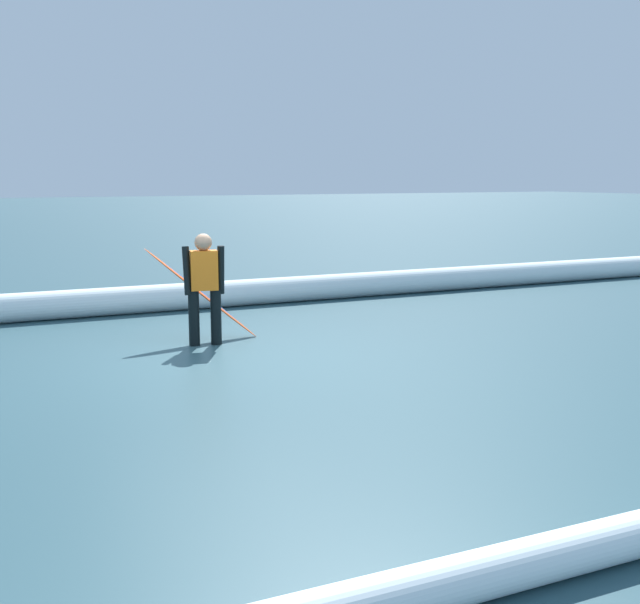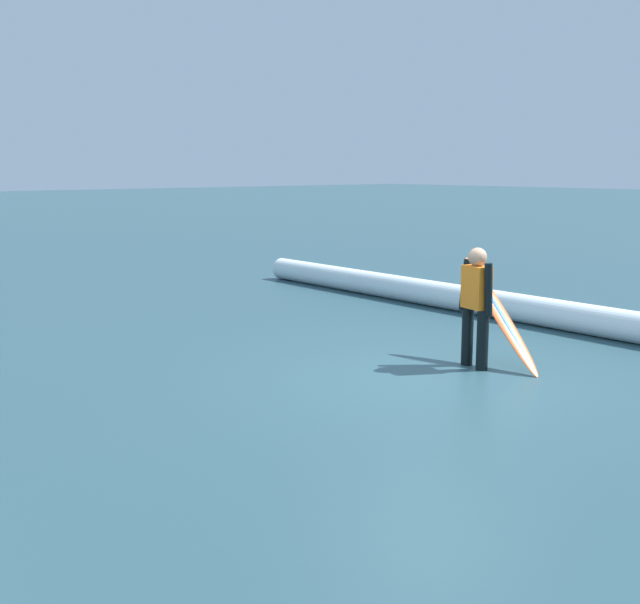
% 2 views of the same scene
% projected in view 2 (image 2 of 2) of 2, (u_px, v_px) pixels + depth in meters
% --- Properties ---
extents(ground_plane, '(147.84, 147.84, 0.00)m').
position_uv_depth(ground_plane, '(429.00, 377.00, 9.02)').
color(ground_plane, '#284952').
extents(surfer, '(0.51, 0.27, 1.43)m').
position_uv_depth(surfer, '(476.00, 301.00, 9.33)').
color(surfer, black).
rests_on(surfer, ground_plane).
extents(surfboard, '(1.47, 0.60, 1.25)m').
position_uv_depth(surfboard, '(500.00, 314.00, 9.53)').
color(surfboard, '#E55926').
rests_on(surfboard, ground_plane).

